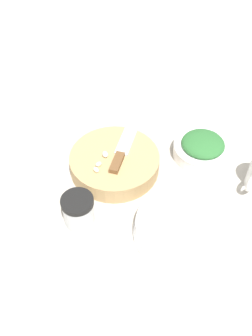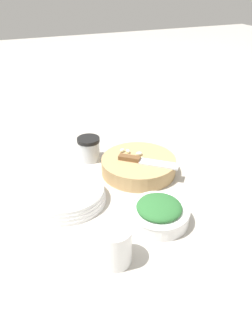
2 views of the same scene
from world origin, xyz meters
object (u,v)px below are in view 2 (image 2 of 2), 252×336
(cutting_board, at_px, (139,166))
(coffee_mug, at_px, (113,245))
(spice_jar, at_px, (89,149))
(plate_stack, at_px, (66,195))
(chef_knife, at_px, (144,161))
(herb_bowl, at_px, (159,212))
(garlic_cloves, at_px, (131,152))

(cutting_board, height_order, coffee_mug, coffee_mug)
(spice_jar, relative_size, plate_stack, 0.36)
(chef_knife, height_order, herb_bowl, same)
(herb_bowl, bearing_deg, cutting_board, -11.96)
(herb_bowl, height_order, plate_stack, herb_bowl)
(spice_jar, distance_m, plate_stack, 0.23)
(cutting_board, bearing_deg, spice_jar, 40.60)
(herb_bowl, relative_size, plate_stack, 0.71)
(herb_bowl, bearing_deg, garlic_cloves, -8.50)
(spice_jar, bearing_deg, herb_bowl, -169.50)
(chef_knife, relative_size, herb_bowl, 1.03)
(garlic_cloves, relative_size, herb_bowl, 0.40)
(cutting_board, bearing_deg, plate_stack, 103.89)
(cutting_board, bearing_deg, chef_knife, -163.27)
(plate_stack, bearing_deg, spice_jar, -32.52)
(spice_jar, height_order, coffee_mug, coffee_mug)
(cutting_board, distance_m, chef_knife, 0.04)
(coffee_mug, xyz_separation_m, plate_stack, (0.25, 0.04, -0.02))
(cutting_board, relative_size, spice_jar, 2.96)
(herb_bowl, height_order, coffee_mug, coffee_mug)
(garlic_cloves, bearing_deg, spice_jar, 48.33)
(garlic_cloves, bearing_deg, herb_bowl, 171.50)
(spice_jar, xyz_separation_m, coffee_mug, (-0.44, 0.08, 0.00))
(garlic_cloves, bearing_deg, chef_knife, -166.18)
(cutting_board, xyz_separation_m, chef_knife, (-0.02, -0.01, 0.03))
(cutting_board, xyz_separation_m, spice_jar, (0.14, 0.12, 0.02))
(chef_knife, height_order, spice_jar, spice_jar)
(garlic_cloves, bearing_deg, cutting_board, -168.05)
(herb_bowl, bearing_deg, coffee_mug, 117.35)
(chef_knife, xyz_separation_m, herb_bowl, (-0.20, 0.06, -0.02))
(garlic_cloves, bearing_deg, plate_stack, 113.12)
(plate_stack, bearing_deg, garlic_cloves, -66.88)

